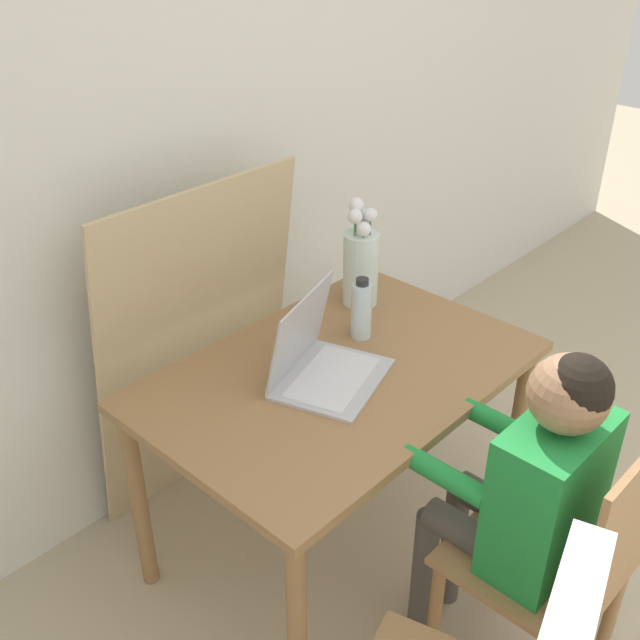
# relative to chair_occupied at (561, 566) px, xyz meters

# --- Properties ---
(wall_back) EXTENTS (6.40, 0.05, 2.50)m
(wall_back) POSITION_rel_chair_occupied_xyz_m (0.19, 1.45, 0.79)
(wall_back) COLOR silver
(wall_back) RESTS_ON ground_plane
(dining_table) EXTENTS (1.14, 0.76, 0.70)m
(dining_table) POSITION_rel_chair_occupied_xyz_m (0.00, 0.75, 0.15)
(dining_table) COLOR olive
(dining_table) RESTS_ON ground_plane
(chair_occupied) EXTENTS (0.40, 0.40, 0.90)m
(chair_occupied) POSITION_rel_chair_occupied_xyz_m (0.00, 0.00, 0.00)
(chair_occupied) COLOR olive
(chair_occupied) RESTS_ON ground_plane
(person_seated) EXTENTS (0.33, 0.43, 1.06)m
(person_seated) POSITION_rel_chair_occupied_xyz_m (0.00, 0.12, 0.20)
(person_seated) COLOR #1E8438
(person_seated) RESTS_ON ground_plane
(laptop) EXTENTS (0.39, 0.35, 0.26)m
(laptop) POSITION_rel_chair_occupied_xyz_m (-0.06, 0.77, 0.30)
(laptop) COLOR #B2B2B7
(laptop) RESTS_ON dining_table
(flower_vase) EXTENTS (0.12, 0.12, 0.37)m
(flower_vase) POSITION_rel_chair_occupied_xyz_m (0.36, 0.97, 0.39)
(flower_vase) COLOR silver
(flower_vase) RESTS_ON dining_table
(water_bottle) EXTENTS (0.06, 0.06, 0.20)m
(water_bottle) POSITION_rel_chair_occupied_xyz_m (0.19, 0.83, 0.33)
(water_bottle) COLOR silver
(water_bottle) RESTS_ON dining_table
(cardboard_panel) EXTENTS (0.78, 0.18, 1.16)m
(cardboard_panel) POSITION_rel_chair_occupied_xyz_m (-0.08, 1.31, 0.12)
(cardboard_panel) COLOR tan
(cardboard_panel) RESTS_ON ground_plane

